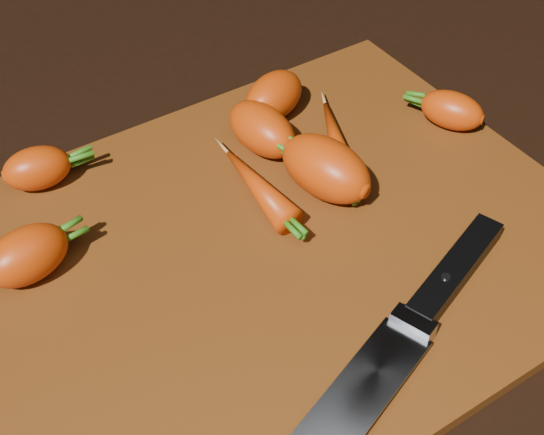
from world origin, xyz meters
TOP-DOWN VIEW (x-y plane):
  - ground at (0.00, 0.00)m, footprint 2.00×2.00m
  - cutting_board at (0.00, 0.00)m, footprint 0.50×0.40m
  - carrot_0 at (-0.18, 0.07)m, footprint 0.07×0.05m
  - carrot_1 at (0.05, 0.11)m, footprint 0.05×0.08m
  - carrot_2 at (0.07, 0.03)m, footprint 0.07×0.10m
  - carrot_3 at (0.09, 0.14)m, footprint 0.08×0.07m
  - carrot_4 at (-0.14, 0.17)m, footprint 0.06×0.05m
  - carrot_5 at (0.22, 0.04)m, footprint 0.06×0.07m
  - carrot_6 at (0.10, 0.06)m, footprint 0.07×0.12m
  - carrot_7 at (0.01, 0.05)m, footprint 0.03×0.10m
  - knife at (-0.05, -0.16)m, footprint 0.33×0.14m

SIDE VIEW (x-z plane):
  - ground at x=0.00m, z-range -0.01..0.00m
  - cutting_board at x=0.00m, z-range 0.00..0.01m
  - knife at x=-0.05m, z-range 0.01..0.03m
  - carrot_6 at x=0.10m, z-range 0.01..0.04m
  - carrot_7 at x=0.01m, z-range 0.01..0.04m
  - carrot_5 at x=0.22m, z-range 0.01..0.05m
  - carrot_4 at x=-0.14m, z-range 0.01..0.05m
  - carrot_0 at x=-0.18m, z-range 0.01..0.06m
  - carrot_3 at x=0.09m, z-range 0.01..0.06m
  - carrot_1 at x=0.05m, z-range 0.01..0.06m
  - carrot_2 at x=0.07m, z-range 0.01..0.06m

